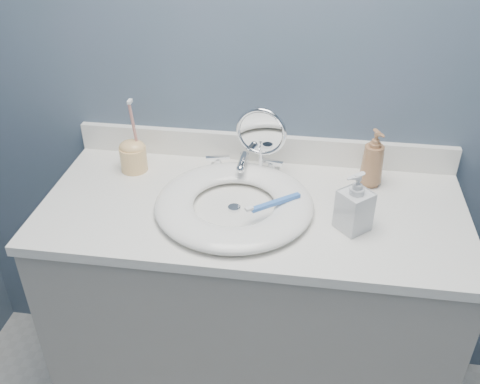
% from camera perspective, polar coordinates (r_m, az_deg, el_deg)
% --- Properties ---
extents(back_wall, '(2.20, 0.02, 2.40)m').
position_cam_1_polar(back_wall, '(1.64, 2.77, 13.42)').
color(back_wall, '#465A6A').
rests_on(back_wall, ground).
extents(vanity_cabinet, '(1.20, 0.55, 0.85)m').
position_cam_1_polar(vanity_cabinet, '(1.84, 1.19, -13.13)').
color(vanity_cabinet, '#A09B93').
rests_on(vanity_cabinet, ground).
extents(countertop, '(1.22, 0.57, 0.03)m').
position_cam_1_polar(countertop, '(1.55, 1.38, -1.82)').
color(countertop, white).
rests_on(countertop, vanity_cabinet).
extents(backsplash, '(1.22, 0.02, 0.09)m').
position_cam_1_polar(backsplash, '(1.74, 2.49, 4.74)').
color(backsplash, white).
rests_on(backsplash, countertop).
extents(basin, '(0.45, 0.45, 0.04)m').
position_cam_1_polar(basin, '(1.51, -0.63, -1.25)').
color(basin, white).
rests_on(basin, countertop).
extents(drain, '(0.04, 0.04, 0.01)m').
position_cam_1_polar(drain, '(1.52, -0.63, -1.72)').
color(drain, silver).
rests_on(drain, countertop).
extents(faucet, '(0.25, 0.13, 0.07)m').
position_cam_1_polar(faucet, '(1.67, 0.41, 2.78)').
color(faucet, silver).
rests_on(faucet, countertop).
extents(makeup_mirror, '(0.16, 0.09, 0.23)m').
position_cam_1_polar(makeup_mirror, '(1.61, 2.27, 5.57)').
color(makeup_mirror, silver).
rests_on(makeup_mirror, countertop).
extents(soap_bottle_amber, '(0.09, 0.09, 0.18)m').
position_cam_1_polar(soap_bottle_amber, '(1.63, 14.01, 3.52)').
color(soap_bottle_amber, '#996945').
rests_on(soap_bottle_amber, countertop).
extents(soap_bottle_clear, '(0.11, 0.11, 0.17)m').
position_cam_1_polar(soap_bottle_clear, '(1.43, 12.20, -1.01)').
color(soap_bottle_clear, silver).
rests_on(soap_bottle_clear, countertop).
extents(toothbrush_holder, '(0.08, 0.08, 0.24)m').
position_cam_1_polar(toothbrush_holder, '(1.71, -11.33, 3.96)').
color(toothbrush_holder, '#F4C27A').
rests_on(toothbrush_holder, countertop).
extents(toothbrush_lying, '(0.15, 0.12, 0.02)m').
position_cam_1_polar(toothbrush_lying, '(1.47, 3.62, -1.19)').
color(toothbrush_lying, '#3B75D4').
rests_on(toothbrush_lying, basin).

